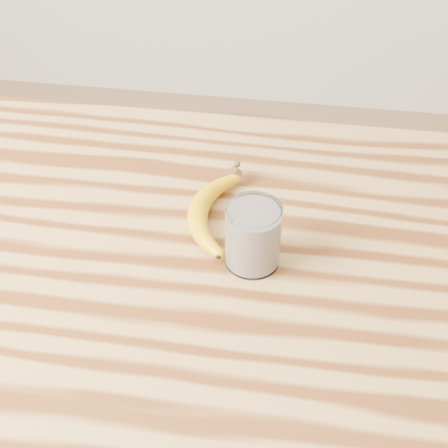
# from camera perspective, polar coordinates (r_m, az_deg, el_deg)

# --- Properties ---
(table) EXTENTS (1.20, 0.80, 0.90)m
(table) POSITION_cam_1_polar(r_m,az_deg,el_deg) (1.00, -4.43, -8.50)
(table) COLOR #A67D43
(table) RESTS_ON ground
(smoothie_glass) EXTENTS (0.08, 0.08, 0.10)m
(smoothie_glass) POSITION_cam_1_polar(r_m,az_deg,el_deg) (0.87, 2.66, -1.11)
(smoothie_glass) COLOR white
(smoothie_glass) RESTS_ON table
(banana) EXTENTS (0.10, 0.26, 0.03)m
(banana) POSITION_cam_1_polar(r_m,az_deg,el_deg) (0.96, -2.41, 1.22)
(banana) COLOR #D49805
(banana) RESTS_ON table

